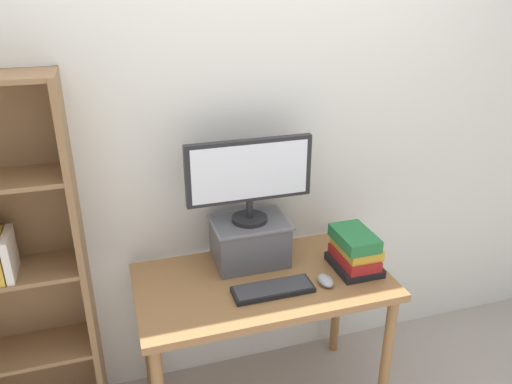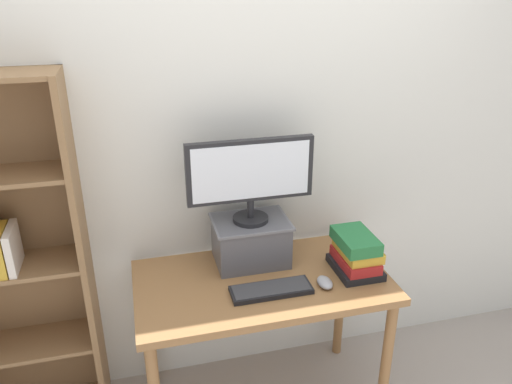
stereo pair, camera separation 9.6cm
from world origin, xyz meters
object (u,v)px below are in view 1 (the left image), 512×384
riser_box (250,240)px  computer_monitor (249,175)px  desk (263,297)px  keyboard (273,289)px  book_stack (355,251)px  computer_mouse (326,281)px  bookshelf_unit (5,269)px

riser_box → computer_monitor: (0.00, -0.00, 0.34)m
desk → keyboard: 0.16m
book_stack → computer_mouse: bearing=-155.4°
desk → computer_mouse: (0.26, -0.13, 0.12)m
computer_monitor → book_stack: computer_monitor is taller
desk → computer_mouse: bearing=-25.9°
riser_box → book_stack: size_ratio=1.45×
desk → book_stack: bearing=-5.2°
bookshelf_unit → riser_box: bearing=-3.7°
bookshelf_unit → riser_box: bookshelf_unit is taller
bookshelf_unit → riser_box: size_ratio=4.73×
bookshelf_unit → computer_monitor: bookshelf_unit is taller
computer_monitor → desk: bearing=-85.8°
keyboard → computer_mouse: bearing=-3.2°
riser_box → computer_monitor: size_ratio=0.61×
bookshelf_unit → riser_box: (1.09, -0.07, 0.00)m
book_stack → keyboard: bearing=-170.7°
computer_mouse → desk: bearing=154.1°
computer_monitor → book_stack: 0.62m
desk → keyboard: size_ratio=3.23×
desk → computer_monitor: 0.58m
riser_box → bookshelf_unit: bearing=176.3°
bookshelf_unit → keyboard: 1.17m
riser_box → computer_mouse: bearing=-47.6°
riser_box → book_stack: riser_box is taller
desk → book_stack: (0.44, -0.04, 0.19)m
riser_box → keyboard: 0.30m
keyboard → book_stack: size_ratio=1.45×
bookshelf_unit → desk: bearing=-12.3°
riser_box → computer_monitor: computer_monitor is taller
desk → computer_monitor: computer_monitor is taller
computer_monitor → book_stack: bearing=-24.7°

